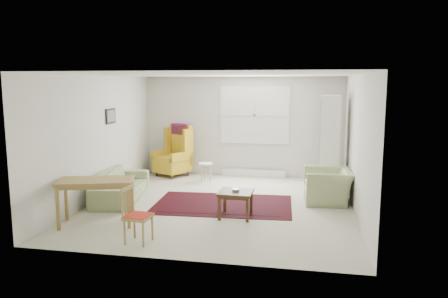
% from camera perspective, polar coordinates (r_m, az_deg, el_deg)
% --- Properties ---
extents(room, '(5.04, 5.54, 2.51)m').
position_cam_1_polar(room, '(8.51, 0.01, 1.28)').
color(room, beige).
rests_on(room, ground).
extents(rug, '(2.73, 1.84, 0.03)m').
position_cam_1_polar(rug, '(8.55, -0.13, -7.20)').
color(rug, black).
rests_on(rug, ground).
extents(sofa, '(1.12, 2.11, 0.81)m').
position_cam_1_polar(sofa, '(9.16, -13.34, -3.85)').
color(sofa, '#93A26C').
rests_on(sofa, ground).
extents(armchair, '(0.95, 1.07, 0.79)m').
position_cam_1_polar(armchair, '(8.90, 13.40, -4.27)').
color(armchair, '#93A26C').
rests_on(armchair, ground).
extents(wingback_chair, '(1.05, 1.07, 1.32)m').
position_cam_1_polar(wingback_chair, '(11.09, -6.83, -0.18)').
color(wingback_chair, gold).
rests_on(wingback_chair, ground).
extents(coffee_table, '(0.58, 0.58, 0.47)m').
position_cam_1_polar(coffee_table, '(7.74, 1.54, -7.19)').
color(coffee_table, '#3F2513').
rests_on(coffee_table, ground).
extents(stool, '(0.35, 0.35, 0.44)m').
position_cam_1_polar(stool, '(10.51, -2.43, -3.02)').
color(stool, white).
rests_on(stool, ground).
extents(cabinet, '(0.46, 0.84, 2.08)m').
position_cam_1_polar(cabinet, '(10.00, 13.62, 0.88)').
color(cabinet, white).
rests_on(cabinet, ground).
extents(desk, '(1.34, 0.93, 0.77)m').
position_cam_1_polar(desk, '(7.61, -16.32, -6.66)').
color(desk, olive).
rests_on(desk, ground).
extents(desk_chair, '(0.40, 0.40, 0.84)m').
position_cam_1_polar(desk_chair, '(6.61, -11.14, -8.49)').
color(desk_chair, olive).
rests_on(desk_chair, ground).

